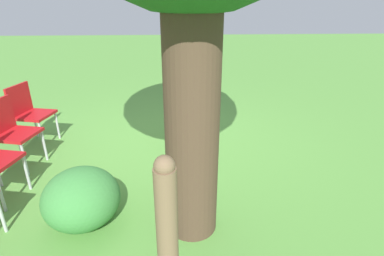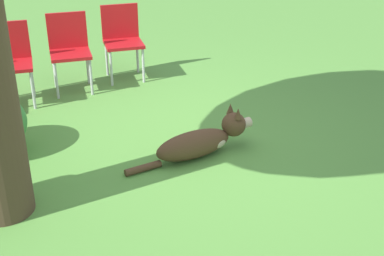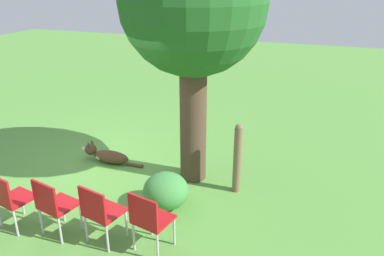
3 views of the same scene
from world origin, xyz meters
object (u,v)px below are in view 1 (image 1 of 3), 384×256
(red_chair_0, at_px, (29,110))
(red_chair_1, at_px, (10,129))
(fence_post, at_px, (168,241))
(dog, at_px, (183,134))

(red_chair_0, height_order, red_chair_1, same)
(fence_post, relative_size, red_chair_0, 1.37)
(dog, bearing_deg, red_chair_0, 85.07)
(fence_post, height_order, red_chair_0, fence_post)
(dog, xyz_separation_m, red_chair_0, (2.17, -0.13, 0.36))
(red_chair_0, bearing_deg, dog, 9.00)
(dog, distance_m, fence_post, 2.60)
(dog, relative_size, red_chair_1, 1.47)
(fence_post, bearing_deg, dog, -93.63)
(dog, bearing_deg, fence_post, 174.92)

